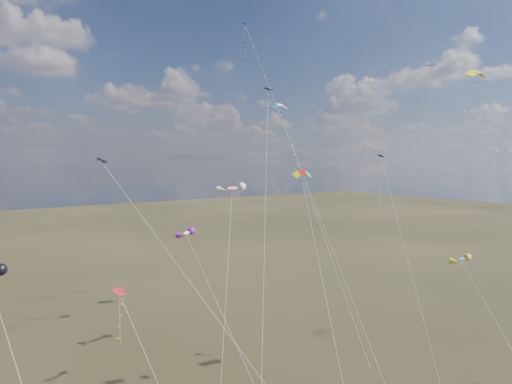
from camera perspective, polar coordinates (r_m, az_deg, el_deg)
diamond_black_high at (r=61.92m, az=1.47°, el=8.80°), size 15.20×19.57×31.98m
diamond_navy_tall at (r=60.05m, az=-0.25°, el=15.70°), size 2.48×22.67×39.86m
diamond_black_mid at (r=42.66m, az=-13.17°, el=-4.13°), size 11.46×17.27×22.43m
diamond_red_low at (r=38.00m, az=-16.35°, el=-15.30°), size 3.93×6.92×12.36m
diamond_navy_right at (r=52.17m, az=15.55°, el=0.25°), size 4.78×12.16×22.79m
parafoil_yellow at (r=54.32m, az=25.88°, el=13.23°), size 8.27×20.35×32.08m
parafoil_blue_white at (r=70.00m, az=3.09°, el=10.68°), size 7.37×24.61×31.01m
parafoil_tricolor at (r=44.36m, az=5.88°, el=2.21°), size 7.27×14.74×21.53m
novelty_white_purple at (r=46.43m, az=-8.65°, el=-5.20°), size 4.51×9.47×15.35m
novelty_redwhite_stripe at (r=54.95m, az=-3.00°, el=0.39°), size 10.52×12.57×19.35m
novelty_blue_yellow at (r=45.90m, az=24.35°, el=-7.79°), size 2.89×11.11×13.59m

